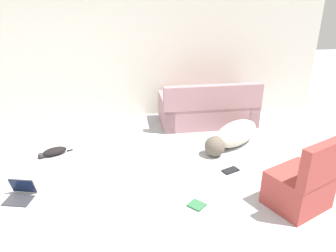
# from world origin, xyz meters

# --- Properties ---
(ground_plane) EXTENTS (20.00, 20.00, 0.00)m
(ground_plane) POSITION_xyz_m (0.00, 0.00, 0.00)
(ground_plane) COLOR #ADB2B7
(wall_back) EXTENTS (7.55, 0.06, 2.42)m
(wall_back) POSITION_xyz_m (0.00, 3.58, 1.21)
(wall_back) COLOR beige
(wall_back) RESTS_ON ground_plane
(couch) EXTENTS (1.81, 0.94, 0.85)m
(couch) POSITION_xyz_m (1.49, 2.98, 0.27)
(couch) COLOR #A3757A
(couch) RESTS_ON ground_plane
(dog) EXTENTS (1.26, 1.08, 0.38)m
(dog) POSITION_xyz_m (1.71, 2.01, 0.19)
(dog) COLOR beige
(dog) RESTS_ON ground_plane
(cat) EXTENTS (0.51, 0.32, 0.12)m
(cat) POSITION_xyz_m (-1.17, 1.97, 0.06)
(cat) COLOR black
(cat) RESTS_ON ground_plane
(laptop_open) EXTENTS (0.38, 0.36, 0.24)m
(laptop_open) POSITION_xyz_m (-1.34, 0.89, 0.08)
(laptop_open) COLOR #2D2D33
(laptop_open) RESTS_ON ground_plane
(book_black) EXTENTS (0.27, 0.21, 0.02)m
(book_black) POSITION_xyz_m (1.45, 1.22, 0.01)
(book_black) COLOR black
(book_black) RESTS_ON ground_plane
(book_green) EXTENTS (0.25, 0.25, 0.02)m
(book_green) POSITION_xyz_m (0.82, 0.48, 0.01)
(book_green) COLOR #2D663D
(book_green) RESTS_ON ground_plane
(side_chair) EXTENTS (0.84, 0.81, 0.93)m
(side_chair) POSITION_xyz_m (2.03, 0.34, 0.31)
(side_chair) COLOR #993833
(side_chair) RESTS_ON ground_plane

